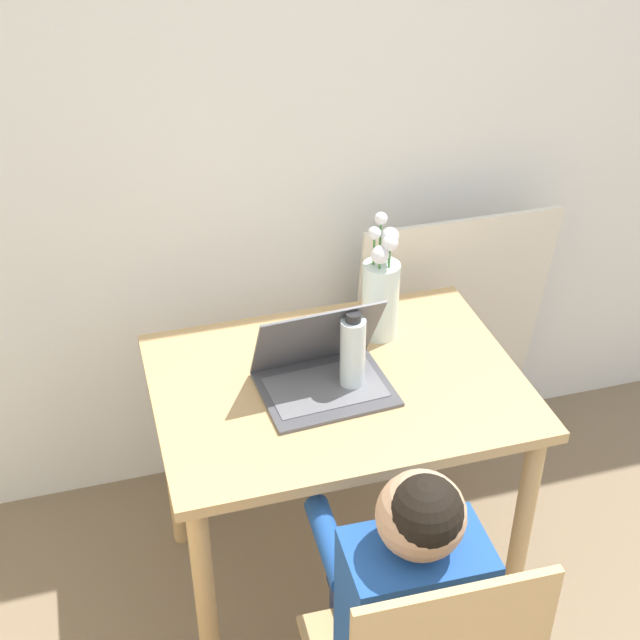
# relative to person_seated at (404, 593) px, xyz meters

# --- Properties ---
(wall_back) EXTENTS (6.40, 0.05, 2.50)m
(wall_back) POSITION_rel_person_seated_xyz_m (0.32, 1.20, 0.63)
(wall_back) COLOR white
(wall_back) RESTS_ON ground_plane
(dining_table) EXTENTS (0.93, 0.69, 0.75)m
(dining_table) POSITION_rel_person_seated_xyz_m (0.03, 0.57, 0.01)
(dining_table) COLOR tan
(dining_table) RESTS_ON ground_plane
(person_seated) EXTENTS (0.30, 0.43, 1.00)m
(person_seated) POSITION_rel_person_seated_xyz_m (0.00, 0.00, 0.00)
(person_seated) COLOR #1E4C9E
(person_seated) RESTS_ON ground_plane
(laptop) EXTENTS (0.33, 0.27, 0.23)m
(laptop) POSITION_rel_person_seated_xyz_m (-0.01, 0.57, 0.18)
(laptop) COLOR #4C4C51
(laptop) RESTS_ON dining_table
(flower_vase) EXTENTS (0.10, 0.10, 0.36)m
(flower_vase) POSITION_rel_person_seated_xyz_m (0.20, 0.74, 0.27)
(flower_vase) COLOR silver
(flower_vase) RESTS_ON dining_table
(water_bottle) EXTENTS (0.06, 0.06, 0.22)m
(water_bottle) POSITION_rel_person_seated_xyz_m (0.06, 0.54, 0.23)
(water_bottle) COLOR silver
(water_bottle) RESTS_ON dining_table
(cardboard_panel) EXTENTS (0.65, 0.14, 0.92)m
(cardboard_panel) POSITION_rel_person_seated_xyz_m (0.56, 1.08, -0.16)
(cardboard_panel) COLOR silver
(cardboard_panel) RESTS_ON ground_plane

